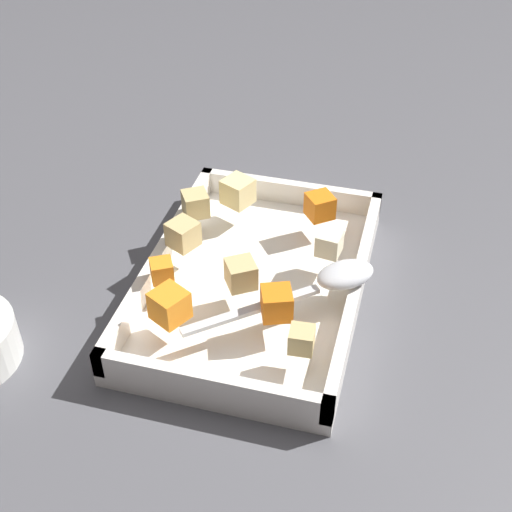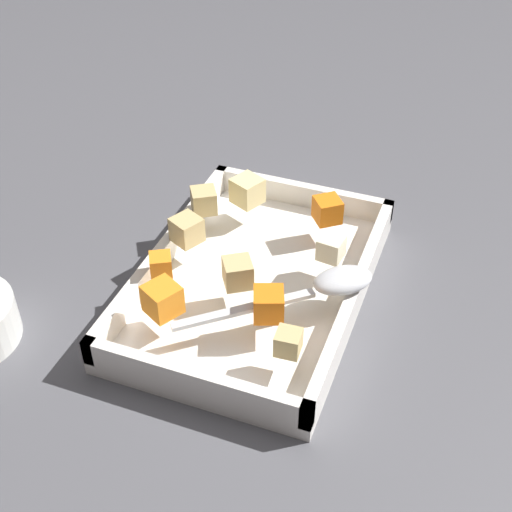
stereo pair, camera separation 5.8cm
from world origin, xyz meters
The scene contains 13 objects.
ground_plane centered at (0.00, 0.00, 0.00)m, with size 4.00×4.00×0.00m, color #4C4C51.
baking_dish centered at (-0.01, -0.01, 0.01)m, with size 0.34×0.23×0.04m.
carrot_chunk_far_right centered at (-0.11, 0.05, 0.06)m, with size 0.03×0.03×0.03m, color orange.
carrot_chunk_corner_sw centered at (-0.06, 0.08, 0.06)m, with size 0.02×0.02×0.02m, color orange.
carrot_chunk_corner_nw centered at (0.09, -0.06, 0.06)m, with size 0.03×0.03×0.03m, color orange.
carrot_chunk_under_handle centered at (-0.08, -0.05, 0.06)m, with size 0.03×0.03×0.03m, color orange.
potato_chunk_back_center centered at (0.00, 0.08, 0.06)m, with size 0.03×0.03×0.03m, color tan.
potato_chunk_near_left centered at (-0.05, 0.00, 0.06)m, with size 0.03×0.03×0.03m, color tan.
potato_chunk_mid_right centered at (0.10, 0.05, 0.06)m, with size 0.03×0.03×0.03m, color #E0CC89.
potato_chunk_corner_se centered at (0.03, -0.08, 0.06)m, with size 0.03×0.03×0.03m, color beige.
potato_chunk_corner_ne centered at (0.06, 0.09, 0.06)m, with size 0.03×0.03×0.03m, color tan.
potato_chunk_near_spoon centered at (-0.12, -0.08, 0.06)m, with size 0.02×0.02×0.02m, color tan.
serving_spoon centered at (-0.02, -0.09, 0.05)m, with size 0.16×0.18×0.02m.
Camera 2 is at (-0.56, -0.21, 0.53)m, focal length 49.13 mm.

